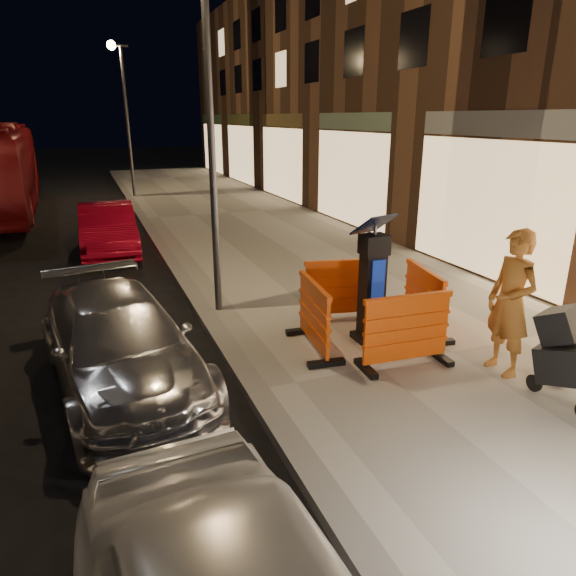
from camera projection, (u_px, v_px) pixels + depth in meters
name	position (u px, v px, depth m)	size (l,w,h in m)	color
ground_plane	(258.00, 400.00, 6.53)	(120.00, 120.00, 0.00)	black
sidewalk	(452.00, 357.00, 7.55)	(6.00, 60.00, 0.15)	#99968B
kerb	(258.00, 395.00, 6.51)	(0.30, 60.00, 0.15)	slate
parking_kiosk	(372.00, 282.00, 7.68)	(0.58, 0.58, 1.85)	black
barrier_front	(406.00, 331.00, 6.97)	(1.32, 0.54, 1.03)	#ED500B
barrier_back	(342.00, 289.00, 8.65)	(1.32, 0.54, 1.03)	#ED500B
barrier_kerbside	(314.00, 316.00, 7.48)	(1.32, 0.54, 1.03)	#ED500B
barrier_bldgside	(423.00, 300.00, 8.14)	(1.32, 0.54, 1.03)	#ED500B
car_silver	(125.00, 384.00, 6.92)	(1.70, 4.18, 1.21)	silver
car_red	(110.00, 253.00, 13.63)	(1.36, 3.90, 1.28)	maroon
man	(511.00, 303.00, 6.66)	(0.71, 0.47, 1.96)	#9D5D22
stroller	(576.00, 359.00, 6.07)	(0.58, 0.89, 1.11)	black
street_lamp_mid	(211.00, 135.00, 8.27)	(0.12, 0.12, 6.00)	#3F3F44
street_lamp_far	(128.00, 124.00, 21.51)	(0.12, 0.12, 6.00)	#3F3F44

